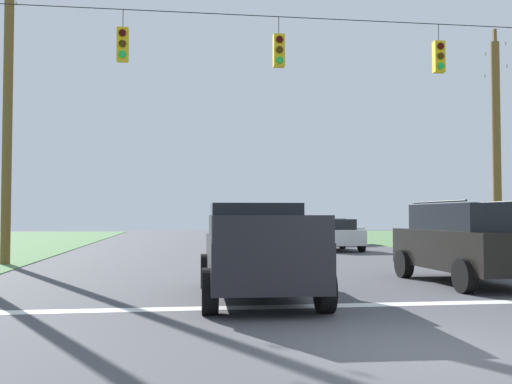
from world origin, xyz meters
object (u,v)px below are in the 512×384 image
Objects in this scene: distant_car_crossing_white at (325,231)px; utility_pole_near_left at (8,104)px; suv_black at (468,241)px; distant_car_oncoming at (334,234)px; overhead_signal_span at (286,124)px; pickup_truck at (257,251)px; utility_pole_mid_right at (496,145)px.

utility_pole_near_left is at bearing -139.78° from distant_car_crossing_white.
suv_black reaches higher than distant_car_crossing_white.
utility_pole_near_left is at bearing -153.77° from distant_car_oncoming.
overhead_signal_span is 5.95m from suv_black.
pickup_truck is 12.68m from utility_pole_near_left.
overhead_signal_span is at bearing -111.80° from distant_car_oncoming.
distant_car_crossing_white and distant_car_oncoming have the same top height.
distant_car_oncoming is 0.48× the size of utility_pole_mid_right.
pickup_truck is 0.60× the size of utility_pole_mid_right.
utility_pole_mid_right is (10.94, 9.67, 3.54)m from pickup_truck.
suv_black is 10.20m from utility_pole_mid_right.
pickup_truck is 15.02m from utility_pole_mid_right.
suv_black is at bearing -35.46° from overhead_signal_span.
distant_car_crossing_white is at bearing 71.94° from overhead_signal_span.
utility_pole_mid_right is 0.81× the size of utility_pole_near_left.
utility_pole_near_left reaches higher than pickup_truck.
utility_pole_near_left is (-14.39, -12.17, 4.75)m from distant_car_crossing_white.
pickup_truck is 22.47m from distant_car_crossing_white.
distant_car_crossing_white is 19.44m from utility_pole_near_left.
utility_pole_near_left is (-7.44, 9.19, 4.57)m from pickup_truck.
pickup_truck is 16.89m from distant_car_oncoming.
distant_car_crossing_white is at bearing 40.22° from utility_pole_near_left.
utility_pole_near_left reaches higher than suv_black.
distant_car_crossing_white is 0.38× the size of utility_pole_near_left.
suv_black is at bearing -29.90° from utility_pole_near_left.
distant_car_crossing_white is (1.42, 19.63, -0.27)m from suv_black.
utility_pole_near_left is (-13.41, -6.60, 4.75)m from distant_car_oncoming.
utility_pole_mid_right is at bearing -71.17° from distant_car_crossing_white.
utility_pole_near_left is (-12.98, 7.46, 4.48)m from suv_black.
pickup_truck is at bearing -138.53° from utility_pole_mid_right.
distant_car_crossing_white is (6.95, 21.36, -0.18)m from pickup_truck.
suv_black is at bearing -94.13° from distant_car_crossing_white.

